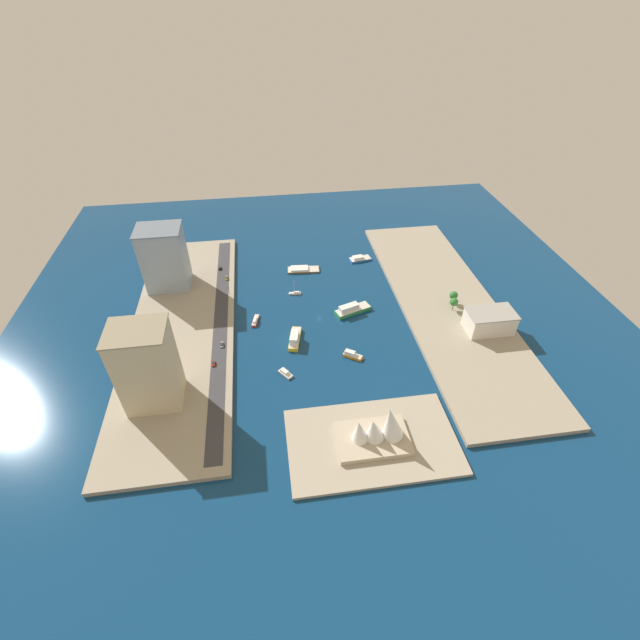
{
  "coord_description": "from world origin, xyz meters",
  "views": [
    {
      "loc": [
        34.5,
        242.1,
        196.86
      ],
      "look_at": [
        0.98,
        9.78,
        5.35
      ],
      "focal_mm": 24.42,
      "sensor_mm": 36.0,
      "label": 1
    }
  ],
  "objects": [
    {
      "name": "ground_plane",
      "position": [
        0.0,
        0.0,
        0.0
      ],
      "size": [
        440.0,
        440.0,
        0.0
      ],
      "primitive_type": "plane",
      "color": "navy"
    },
    {
      "name": "quay_west",
      "position": [
        -96.08,
        0.0,
        1.5
      ],
      "size": [
        70.0,
        240.0,
        3.0
      ],
      "primitive_type": "cube",
      "color": "#9E937F",
      "rests_on": "ground_plane"
    },
    {
      "name": "quay_east",
      "position": [
        96.08,
        0.0,
        1.5
      ],
      "size": [
        70.0,
        240.0,
        3.0
      ],
      "primitive_type": "cube",
      "color": "#9E937F",
      "rests_on": "ground_plane"
    },
    {
      "name": "peninsula_point",
      "position": [
        -12.59,
        109.49,
        1.0
      ],
      "size": [
        89.84,
        52.91,
        2.0
      ],
      "primitive_type": "cube",
      "color": "#A89E89",
      "rests_on": "ground_plane"
    },
    {
      "name": "road_strip",
      "position": [
        69.94,
        0.0,
        3.08
      ],
      "size": [
        9.48,
        228.0,
        0.15
      ],
      "primitive_type": "cube",
      "color": "#38383D",
      "rests_on": "quay_east"
    },
    {
      "name": "ferry_green_doubledeck",
      "position": [
        -24.27,
        -2.51,
        2.56
      ],
      "size": [
        29.07,
        17.0,
        7.05
      ],
      "color": "#2D8C4C",
      "rests_on": "ground_plane"
    },
    {
      "name": "yacht_sleek_gray",
      "position": [
        28.96,
        53.25,
        1.2
      ],
      "size": [
        9.47,
        10.56,
        3.21
      ],
      "color": "#999EA3",
      "rests_on": "ground_plane"
    },
    {
      "name": "tugboat_red",
      "position": [
        45.85,
        -1.48,
        1.22
      ],
      "size": [
        6.13,
        14.32,
        3.33
      ],
      "color": "red",
      "rests_on": "ground_plane"
    },
    {
      "name": "sailboat_small_white",
      "position": [
        14.66,
        -30.79,
        1.0
      ],
      "size": [
        10.16,
        3.28,
        12.83
      ],
      "color": "white",
      "rests_on": "ground_plane"
    },
    {
      "name": "barge_flat_brown",
      "position": [
        5.42,
        -63.46,
        1.16
      ],
      "size": [
        27.7,
        11.78,
        2.87
      ],
      "color": "brown",
      "rests_on": "ground_plane"
    },
    {
      "name": "catamaran_blue",
      "position": [
        -45.44,
        -73.16,
        1.37
      ],
      "size": [
        19.93,
        11.14,
        3.79
      ],
      "color": "blue",
      "rests_on": "ground_plane"
    },
    {
      "name": "water_taxi_orange",
      "position": [
        -15.18,
        43.68,
        1.68
      ],
      "size": [
        13.26,
        10.51,
        4.36
      ],
      "color": "orange",
      "rests_on": "ground_plane"
    },
    {
      "name": "ferry_yellow_fast",
      "position": [
        20.08,
        23.26,
        2.93
      ],
      "size": [
        11.17,
        25.06,
        7.52
      ],
      "color": "yellow",
      "rests_on": "ground_plane"
    },
    {
      "name": "tower_tall_glass",
      "position": [
        109.79,
        -53.4,
        27.19
      ],
      "size": [
        32.48,
        26.54,
        48.31
      ],
      "color": "#8C9EB2",
      "rests_on": "quay_east"
    },
    {
      "name": "office_block_beige",
      "position": [
        103.37,
        64.55,
        29.0
      ],
      "size": [
        30.7,
        25.56,
        51.93
      ],
      "color": "#C6B793",
      "rests_on": "quay_east"
    },
    {
      "name": "hotel_broad_white",
      "position": [
        -111.6,
        33.31,
        10.44
      ],
      "size": [
        31.91,
        19.33,
        14.81
      ],
      "color": "silver",
      "rests_on": "quay_west"
    },
    {
      "name": "pickup_red",
      "position": [
        72.9,
        41.06,
        3.93
      ],
      "size": [
        2.05,
        4.31,
        1.58
      ],
      "color": "black",
      "rests_on": "road_strip"
    },
    {
      "name": "taxi_yellow_cab",
      "position": [
        66.9,
        -55.12,
        3.92
      ],
      "size": [
        1.95,
        5.12,
        1.54
      ],
      "color": "black",
      "rests_on": "road_strip"
    },
    {
      "name": "sedan_silver",
      "position": [
        68.32,
        24.05,
        3.96
      ],
      "size": [
        2.14,
        5.11,
        1.65
      ],
      "color": "black",
      "rests_on": "road_strip"
    },
    {
      "name": "suv_black",
      "position": [
        72.57,
        -70.57,
        3.93
      ],
      "size": [
        2.11,
        4.37,
        1.58
      ],
      "color": "black",
      "rests_on": "road_strip"
    },
    {
      "name": "traffic_light_waterfront",
      "position": [
        64.1,
        -33.4,
        7.34
      ],
      "size": [
        0.36,
        0.36,
        6.5
      ],
      "color": "black",
      "rests_on": "quay_east"
    },
    {
      "name": "opera_landmark",
      "position": [
        -14.57,
        109.49,
        10.14
      ],
      "size": [
        38.58,
        25.03,
        25.02
      ],
      "color": "#BCAD93",
      "rests_on": "peninsula_point"
    },
    {
      "name": "park_tree_cluster",
      "position": [
        -98.72,
        7.26,
        9.37
      ],
      "size": [
        11.2,
        22.36,
        9.94
      ],
      "color": "brown",
      "rests_on": "quay_west"
    }
  ]
}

